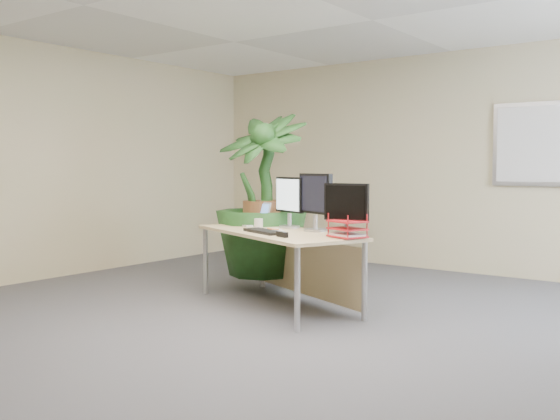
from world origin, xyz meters
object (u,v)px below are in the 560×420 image
Objects in this scene: monitor_left at (289,199)px; monitor_right at (315,198)px; laptop at (254,219)px; desk at (286,246)px; floor_plant at (262,219)px.

monitor_left is 0.93× the size of monitor_right.
laptop is (-0.45, 0.00, -0.22)m from monitor_left.
monitor_right is 0.88m from laptop.
laptop is at bearing 179.79° from monitor_left.
monitor_left is 1.19× the size of laptop.
desk is at bearing -21.76° from laptop.
monitor_right reaches higher than laptop.
monitor_left is at bearing 120.03° from desk.
laptop is at bearing 158.24° from desk.
laptop is at bearing 171.19° from monitor_right.
floor_plant is 3.63× the size of laptop.
floor_plant is (-0.66, 0.46, 0.19)m from desk.
floor_plant is 3.04× the size of monitor_left.
monitor_left is at bearing -23.60° from floor_plant.
monitor_right is at bearing -18.28° from monitor_left.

